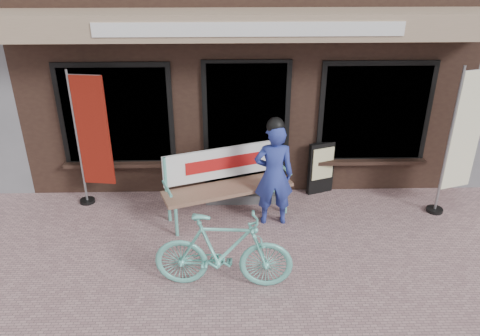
{
  "coord_description": "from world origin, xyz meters",
  "views": [
    {
      "loc": [
        -0.28,
        -4.88,
        3.76
      ],
      "look_at": [
        -0.13,
        0.7,
        1.05
      ],
      "focal_mm": 35.0,
      "sensor_mm": 36.0,
      "label": 1
    }
  ],
  "objects_px": {
    "bicycle": "(223,251)",
    "menu_stand": "(321,168)",
    "bench": "(226,178)",
    "nobori_cream": "(462,139)",
    "nobori_red": "(91,139)",
    "person": "(274,173)"
  },
  "relations": [
    {
      "from": "bicycle",
      "to": "menu_stand",
      "type": "distance_m",
      "value": 2.78
    },
    {
      "from": "bench",
      "to": "menu_stand",
      "type": "relative_size",
      "value": 2.23
    },
    {
      "from": "bicycle",
      "to": "nobori_cream",
      "type": "distance_m",
      "value": 3.92
    },
    {
      "from": "bicycle",
      "to": "nobori_red",
      "type": "height_order",
      "value": "nobori_red"
    },
    {
      "from": "nobori_red",
      "to": "nobori_cream",
      "type": "relative_size",
      "value": 0.95
    },
    {
      "from": "person",
      "to": "bicycle",
      "type": "relative_size",
      "value": 1.0
    },
    {
      "from": "bicycle",
      "to": "bench",
      "type": "bearing_deg",
      "value": 3.37
    },
    {
      "from": "person",
      "to": "nobori_cream",
      "type": "bearing_deg",
      "value": 4.67
    },
    {
      "from": "nobori_cream",
      "to": "person",
      "type": "bearing_deg",
      "value": 168.25
    },
    {
      "from": "bicycle",
      "to": "nobori_cream",
      "type": "bearing_deg",
      "value": -59.52
    },
    {
      "from": "person",
      "to": "nobori_red",
      "type": "bearing_deg",
      "value": 165.92
    },
    {
      "from": "person",
      "to": "menu_stand",
      "type": "relative_size",
      "value": 1.85
    },
    {
      "from": "person",
      "to": "bicycle",
      "type": "distance_m",
      "value": 1.61
    },
    {
      "from": "nobori_red",
      "to": "nobori_cream",
      "type": "xyz_separation_m",
      "value": [
        5.44,
        -0.33,
        0.06
      ]
    },
    {
      "from": "person",
      "to": "nobori_red",
      "type": "xyz_separation_m",
      "value": [
        -2.69,
        0.61,
        0.3
      ]
    },
    {
      "from": "person",
      "to": "nobori_red",
      "type": "distance_m",
      "value": 2.77
    },
    {
      "from": "bench",
      "to": "nobori_red",
      "type": "height_order",
      "value": "nobori_red"
    },
    {
      "from": "person",
      "to": "menu_stand",
      "type": "xyz_separation_m",
      "value": [
        0.86,
        0.88,
        -0.35
      ]
    },
    {
      "from": "bicycle",
      "to": "nobori_cream",
      "type": "relative_size",
      "value": 0.72
    },
    {
      "from": "nobori_red",
      "to": "menu_stand",
      "type": "xyz_separation_m",
      "value": [
        3.55,
        0.27,
        -0.66
      ]
    },
    {
      "from": "bicycle",
      "to": "nobori_red",
      "type": "xyz_separation_m",
      "value": [
        -1.98,
        2.03,
        0.62
      ]
    },
    {
      "from": "nobori_cream",
      "to": "bench",
      "type": "bearing_deg",
      "value": 163.01
    }
  ]
}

